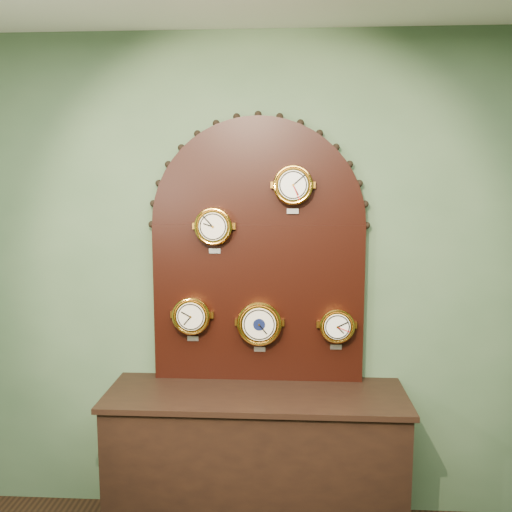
# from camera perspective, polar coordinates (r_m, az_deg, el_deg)

# --- Properties ---
(wall_back) EXTENTS (4.00, 0.00, 4.00)m
(wall_back) POSITION_cam_1_polar(r_m,az_deg,el_deg) (3.18, 0.26, -2.60)
(wall_back) COLOR #445E40
(wall_back) RESTS_ON ground
(shop_counter) EXTENTS (1.60, 0.50, 0.80)m
(shop_counter) POSITION_cam_1_polar(r_m,az_deg,el_deg) (3.26, -0.02, -21.05)
(shop_counter) COLOR black
(shop_counter) RESTS_ON ground_plane
(display_board) EXTENTS (1.26, 0.06, 1.53)m
(display_board) POSITION_cam_1_polar(r_m,az_deg,el_deg) (3.10, 0.21, 1.35)
(display_board) COLOR black
(display_board) RESTS_ON shop_counter
(roman_clock) EXTENTS (0.21, 0.08, 0.26)m
(roman_clock) POSITION_cam_1_polar(r_m,az_deg,el_deg) (3.04, -4.43, 3.11)
(roman_clock) COLOR gold
(roman_clock) RESTS_ON display_board
(arabic_clock) EXTENTS (0.21, 0.08, 0.27)m
(arabic_clock) POSITION_cam_1_polar(r_m,az_deg,el_deg) (3.01, 3.88, 7.39)
(arabic_clock) COLOR gold
(arabic_clock) RESTS_ON display_board
(hygrometer) EXTENTS (0.22, 0.08, 0.27)m
(hygrometer) POSITION_cam_1_polar(r_m,az_deg,el_deg) (3.15, -6.72, -6.16)
(hygrometer) COLOR gold
(hygrometer) RESTS_ON display_board
(barometer) EXTENTS (0.25, 0.08, 0.30)m
(barometer) POSITION_cam_1_polar(r_m,az_deg,el_deg) (3.11, 0.36, -7.01)
(barometer) COLOR gold
(barometer) RESTS_ON display_board
(tide_clock) EXTENTS (0.19, 0.08, 0.25)m
(tide_clock) POSITION_cam_1_polar(r_m,az_deg,el_deg) (3.12, 8.42, -7.17)
(tide_clock) COLOR gold
(tide_clock) RESTS_ON display_board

